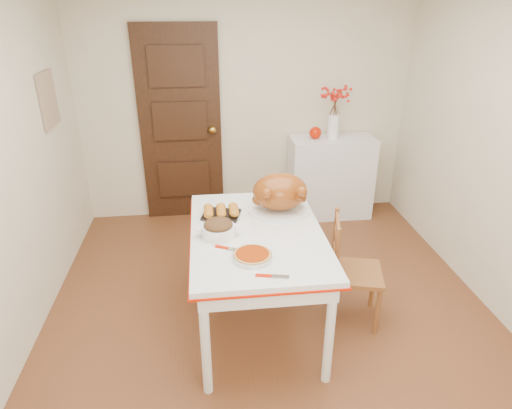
{
  "coord_description": "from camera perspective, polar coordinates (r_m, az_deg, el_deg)",
  "views": [
    {
      "loc": [
        -0.45,
        -2.68,
        2.27
      ],
      "look_at": [
        -0.13,
        0.03,
        0.99
      ],
      "focal_mm": 31.05,
      "sensor_mm": 36.0,
      "label": 1
    }
  ],
  "objects": [
    {
      "name": "floor",
      "position": [
        3.54,
        2.16,
        -14.79
      ],
      "size": [
        3.5,
        4.0,
        0.0
      ],
      "primitive_type": "cube",
      "color": "brown",
      "rests_on": "ground"
    },
    {
      "name": "wall_back",
      "position": [
        4.81,
        -1.3,
        12.89
      ],
      "size": [
        3.5,
        0.0,
        2.5
      ],
      "primitive_type": "cube",
      "color": "beige",
      "rests_on": "ground"
    },
    {
      "name": "door_back",
      "position": [
        4.82,
        -9.69,
        9.87
      ],
      "size": [
        0.85,
        0.06,
        2.06
      ],
      "primitive_type": "cube",
      "color": "black",
      "rests_on": "ground"
    },
    {
      "name": "photo_board",
      "position": [
        4.16,
        -25.21,
        12.16
      ],
      "size": [
        0.03,
        0.35,
        0.45
      ],
      "primitive_type": "cube",
      "color": "tan",
      "rests_on": "ground"
    },
    {
      "name": "sideboard",
      "position": [
        5.0,
        9.55,
        3.47
      ],
      "size": [
        0.9,
        0.4,
        0.9
      ],
      "primitive_type": "cube",
      "color": "white",
      "rests_on": "floor"
    },
    {
      "name": "kitchen_table",
      "position": [
        3.27,
        0.1,
        -9.69
      ],
      "size": [
        0.92,
        1.35,
        0.81
      ],
      "primitive_type": null,
      "color": "silver",
      "rests_on": "floor"
    },
    {
      "name": "chair_oak",
      "position": [
        3.4,
        12.76,
        -8.32
      ],
      "size": [
        0.46,
        0.46,
        0.86
      ],
      "primitive_type": null,
      "rotation": [
        0.0,
        0.0,
        1.32
      ],
      "color": "brown",
      "rests_on": "floor"
    },
    {
      "name": "berry_vase",
      "position": [
        4.79,
        10.05,
        11.47
      ],
      "size": [
        0.27,
        0.27,
        0.53
      ],
      "primitive_type": null,
      "color": "white",
      "rests_on": "sideboard"
    },
    {
      "name": "apple",
      "position": [
        4.79,
        7.66,
        9.14
      ],
      "size": [
        0.13,
        0.13,
        0.13
      ],
      "primitive_type": "sphere",
      "color": "#C61700",
      "rests_on": "sideboard"
    },
    {
      "name": "turkey_platter",
      "position": [
        3.27,
        3.1,
        1.4
      ],
      "size": [
        0.52,
        0.44,
        0.3
      ],
      "primitive_type": null,
      "rotation": [
        0.0,
        0.0,
        0.14
      ],
      "color": "#994B18",
      "rests_on": "kitchen_table"
    },
    {
      "name": "pumpkin_pie",
      "position": [
        2.73,
        -0.47,
        -6.53
      ],
      "size": [
        0.3,
        0.3,
        0.05
      ],
      "primitive_type": "cylinder",
      "rotation": [
        0.0,
        0.0,
        0.25
      ],
      "color": "#892703",
      "rests_on": "kitchen_table"
    },
    {
      "name": "stuffing_dish",
      "position": [
        2.98,
        -4.87,
        -3.08
      ],
      "size": [
        0.32,
        0.27,
        0.11
      ],
      "primitive_type": null,
      "rotation": [
        0.0,
        0.0,
        0.16
      ],
      "color": "#452D15",
      "rests_on": "kitchen_table"
    },
    {
      "name": "rolls_tray",
      "position": [
        3.26,
        -4.51,
        -0.88
      ],
      "size": [
        0.31,
        0.27,
        0.07
      ],
      "primitive_type": null,
      "rotation": [
        0.0,
        0.0,
        -0.27
      ],
      "color": "#B46B1D",
      "rests_on": "kitchen_table"
    },
    {
      "name": "pie_server",
      "position": [
        2.58,
        2.12,
        -9.19
      ],
      "size": [
        0.2,
        0.1,
        0.01
      ],
      "primitive_type": null,
      "rotation": [
        0.0,
        0.0,
        -0.21
      ],
      "color": "silver",
      "rests_on": "kitchen_table"
    },
    {
      "name": "carving_knife",
      "position": [
        2.84,
        -2.96,
        -5.76
      ],
      "size": [
        0.25,
        0.16,
        0.01
      ],
      "primitive_type": null,
      "rotation": [
        0.0,
        0.0,
        -0.44
      ],
      "color": "silver",
      "rests_on": "kitchen_table"
    },
    {
      "name": "drinking_glass",
      "position": [
        3.48,
        0.5,
        1.17
      ],
      "size": [
        0.07,
        0.07,
        0.1
      ],
      "primitive_type": "cylinder",
      "rotation": [
        0.0,
        0.0,
        0.26
      ],
      "color": "white",
      "rests_on": "kitchen_table"
    },
    {
      "name": "shaker_pair",
      "position": [
        3.52,
        4.47,
        1.41
      ],
      "size": [
        0.1,
        0.04,
        0.1
      ],
      "primitive_type": null,
      "rotation": [
        0.0,
        0.0,
        0.03
      ],
      "color": "white",
      "rests_on": "kitchen_table"
    }
  ]
}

